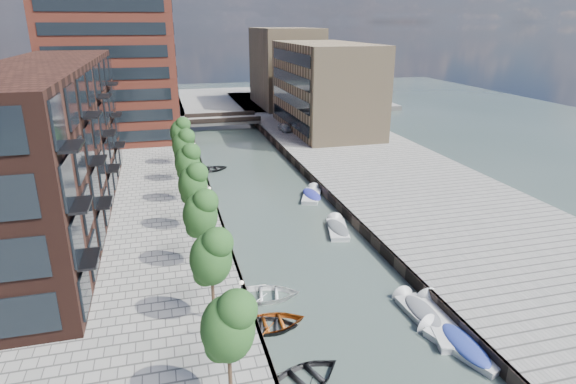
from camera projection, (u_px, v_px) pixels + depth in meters
name	position (u px, v px, depth m)	size (l,w,h in m)	color
water	(257.00, 181.00, 58.24)	(300.00, 300.00, 0.00)	#38473F
quay_right	(379.00, 167.00, 61.93)	(20.00, 140.00, 1.00)	gray
quay_wall_left	(207.00, 181.00, 56.60)	(0.25, 140.00, 1.00)	#332823
quay_wall_right	(306.00, 173.00, 59.54)	(0.25, 140.00, 1.00)	#332823
far_closure	(207.00, 102.00, 112.75)	(80.00, 40.00, 1.00)	gray
apartment_block	(52.00, 146.00, 41.63)	(8.00, 38.00, 14.00)	black
tower	(110.00, 37.00, 71.58)	(18.00, 18.00, 30.00)	brown
tan_block_near	(325.00, 87.00, 79.48)	(12.00, 25.00, 14.00)	#907858
tan_block_far	(286.00, 67.00, 102.84)	(12.00, 20.00, 16.00)	#907858
bridge	(222.00, 120.00, 86.94)	(13.00, 6.00, 1.30)	gray
tree_0	(228.00, 324.00, 21.61)	(2.50, 2.50, 5.95)	#382619
tree_1	(211.00, 255.00, 27.99)	(2.50, 2.50, 5.95)	#382619
tree_2	(200.00, 212.00, 34.37)	(2.50, 2.50, 5.95)	#382619
tree_3	(193.00, 182.00, 40.75)	(2.50, 2.50, 5.95)	#382619
tree_4	(187.00, 161.00, 47.13)	(2.50, 2.50, 5.95)	#382619
tree_5	(183.00, 144.00, 53.51)	(2.50, 2.50, 5.95)	#382619
tree_6	(180.00, 131.00, 59.89)	(2.50, 2.50, 5.95)	#382619
lamp_0	(242.00, 307.00, 26.17)	(0.24, 0.24, 4.12)	black
lamp_1	(211.00, 205.00, 40.75)	(0.24, 0.24, 4.12)	black
lamp_2	(195.00, 157.00, 55.33)	(0.24, 0.24, 4.12)	black
sloop_0	(266.00, 329.00, 30.06)	(2.95, 4.13, 0.86)	black
sloop_1	(304.00, 383.00, 25.61)	(3.29, 4.61, 0.95)	black
sloop_2	(270.00, 327.00, 30.27)	(3.31, 4.63, 0.96)	#953F10
sloop_3	(265.00, 298.00, 33.48)	(3.44, 4.82, 1.00)	white
sloop_4	(212.00, 171.00, 62.17)	(3.09, 4.33, 0.90)	black
motorboat_0	(458.00, 344.00, 28.36)	(3.44, 5.49, 1.73)	silver
motorboat_1	(419.00, 311.00, 31.63)	(1.90, 4.87, 1.60)	beige
motorboat_2	(439.00, 319.00, 30.88)	(3.26, 6.04, 1.91)	silver
motorboat_3	(312.00, 195.00, 52.82)	(3.53, 5.22, 1.65)	silver
motorboat_4	(337.00, 228.00, 44.37)	(2.75, 5.08, 1.61)	silver
car	(285.00, 127.00, 79.91)	(1.51, 3.76, 1.28)	silver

